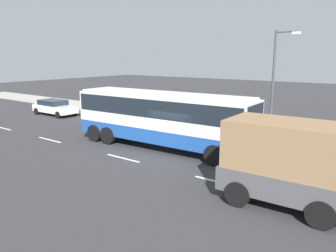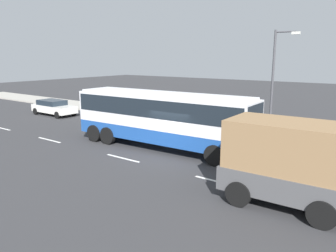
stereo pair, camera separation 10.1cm
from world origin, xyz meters
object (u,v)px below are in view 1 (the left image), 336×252
at_px(car_white_minivan, 54,107).
at_px(pedestrian_near_curb, 223,113).
at_px(cargo_truck, 330,169).
at_px(coach_bus, 161,114).
at_px(street_lamp, 276,76).

bearing_deg(car_white_minivan, pedestrian_near_curb, 19.06).
xyz_separation_m(car_white_minivan, pedestrian_near_curb, (15.14, 5.04, 0.27)).
height_order(cargo_truck, car_white_minivan, cargo_truck).
bearing_deg(coach_bus, car_white_minivan, 166.80).
xyz_separation_m(coach_bus, pedestrian_near_curb, (-0.02, 8.08, -1.04)).
bearing_deg(pedestrian_near_curb, cargo_truck, -114.67).
bearing_deg(pedestrian_near_curb, coach_bus, -155.38).
distance_m(coach_bus, pedestrian_near_curb, 8.15).
bearing_deg(coach_bus, street_lamp, 54.56).
bearing_deg(street_lamp, pedestrian_near_curb, 162.93).
distance_m(coach_bus, car_white_minivan, 15.52).
bearing_deg(cargo_truck, street_lamp, 116.80).
distance_m(car_white_minivan, pedestrian_near_curb, 15.96).
relative_size(cargo_truck, street_lamp, 1.13).
distance_m(pedestrian_near_curb, street_lamp, 5.61).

